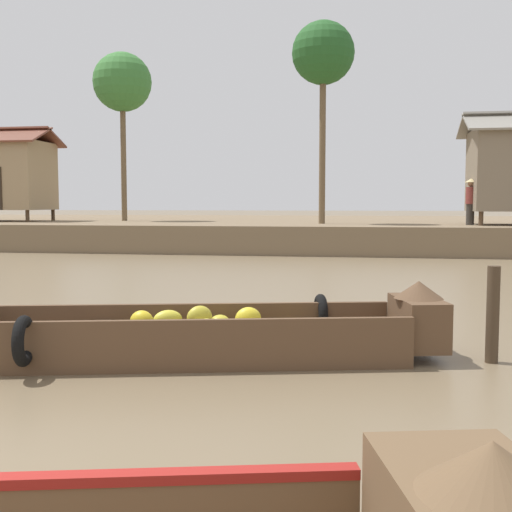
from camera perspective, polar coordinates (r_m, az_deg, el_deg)
ground_plane at (r=12.68m, az=-4.37°, el=-3.30°), size 300.00×300.00×0.00m
riverbank_strip at (r=31.37m, az=3.98°, el=2.37°), size 160.00×20.00×0.99m
banana_boat at (r=7.29m, az=-5.87°, el=-6.97°), size 5.80×2.55×0.87m
stilt_house_mid_right at (r=30.24m, az=-21.06°, el=6.80°), size 3.91×3.14×4.07m
palm_tree_near at (r=29.65m, az=-11.81°, el=14.80°), size 2.56×2.56×7.36m
palm_tree_mid at (r=25.29m, az=5.99°, el=17.35°), size 2.36×2.36×7.59m
vendor_person at (r=24.21m, az=18.55°, el=4.83°), size 0.44×0.44×1.66m
mooring_post at (r=7.55m, az=20.32°, el=-4.90°), size 0.14×0.14×1.08m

